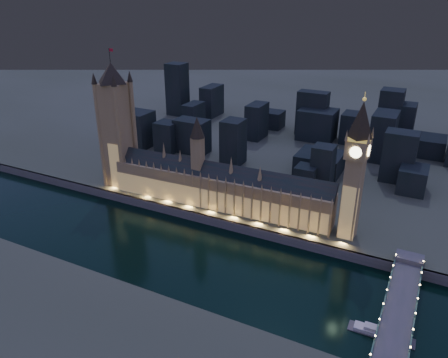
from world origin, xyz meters
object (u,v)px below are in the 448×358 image
at_px(victoria_tower, 116,120).
at_px(westminster_bridge, 400,306).
at_px(palace_of_westminster, 217,186).
at_px(elizabeth_tower, 356,160).
at_px(river_boat, 381,333).

xyz_separation_m(victoria_tower, westminster_bridge, (264.96, -65.38, -65.64)).
height_order(palace_of_westminster, elizabeth_tower, elizabeth_tower).
height_order(victoria_tower, elizabeth_tower, victoria_tower).
distance_m(westminster_bridge, river_boat, 24.33).
height_order(victoria_tower, westminster_bridge, victoria_tower).
xyz_separation_m(victoria_tower, elizabeth_tower, (218.00, -0.00, -1.06)).
distance_m(victoria_tower, westminster_bridge, 280.69).
height_order(elizabeth_tower, westminster_bridge, elizabeth_tower).
relative_size(victoria_tower, westminster_bridge, 1.13).
distance_m(elizabeth_tower, river_boat, 119.11).
distance_m(elizabeth_tower, westminster_bridge, 103.19).
bearing_deg(palace_of_westminster, river_boat, -29.95).
bearing_deg(westminster_bridge, victoria_tower, 166.14).
xyz_separation_m(palace_of_westminster, westminster_bridge, (159.72, -65.20, -20.38)).
bearing_deg(victoria_tower, palace_of_westminster, -0.10).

